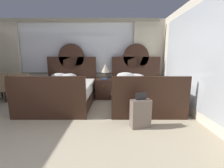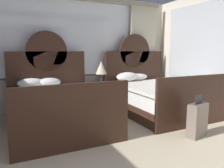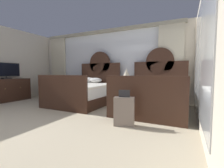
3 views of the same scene
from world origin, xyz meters
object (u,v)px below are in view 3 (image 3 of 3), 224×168
object	(u,v)px
dresser_minibar	(1,91)
suitcase_on_floor	(124,111)
nightstand_between_beds	(124,93)
table_lamp_on_nightstand	(126,73)
armchair_by_window_left	(62,87)
bed_near_window	(85,92)
bed_near_mirror	(153,97)
armchair_by_window_right	(48,86)
armchair_by_window_centre	(48,86)
tv_flatscreen	(6,71)
book_on_nightstand	(124,84)

from	to	relation	value
dresser_minibar	suitcase_on_floor	size ratio (longest dim) A/B	2.74
nightstand_between_beds	table_lamp_on_nightstand	bearing A→B (deg)	43.44
table_lamp_on_nightstand	armchair_by_window_left	world-z (taller)	table_lamp_on_nightstand
table_lamp_on_nightstand	suitcase_on_floor	bearing A→B (deg)	-70.67
bed_near_window	suitcase_on_floor	xyz separation A→B (m)	(1.97, -1.47, -0.10)
nightstand_between_beds	bed_near_mirror	bearing A→B (deg)	-31.54
armchair_by_window_right	armchair_by_window_centre	bearing A→B (deg)	-118.06
armchair_by_window_left	bed_near_mirror	bearing A→B (deg)	-5.35
bed_near_window	tv_flatscreen	size ratio (longest dim) A/B	2.25
armchair_by_window_left	suitcase_on_floor	world-z (taller)	armchair_by_window_left
table_lamp_on_nightstand	tv_flatscreen	distance (m)	4.23
armchair_by_window_left	suitcase_on_floor	xyz separation A→B (m)	(3.31, -1.81, -0.20)
dresser_minibar	armchair_by_window_right	distance (m)	1.58
dresser_minibar	table_lamp_on_nightstand	bearing A→B (deg)	25.37
bed_near_mirror	table_lamp_on_nightstand	world-z (taller)	bed_near_mirror
dresser_minibar	armchair_by_window_centre	xyz separation A→B (m)	(0.62, 1.44, 0.08)
table_lamp_on_nightstand	tv_flatscreen	size ratio (longest dim) A/B	0.54
suitcase_on_floor	armchair_by_window_centre	bearing A→B (deg)	156.04
book_on_nightstand	suitcase_on_floor	size ratio (longest dim) A/B	0.37
nightstand_between_beds	armchair_by_window_left	size ratio (longest dim) A/B	0.73
book_on_nightstand	armchair_by_window_right	distance (m)	3.28
bed_near_mirror	tv_flatscreen	world-z (taller)	bed_near_mirror
bed_near_window	book_on_nightstand	size ratio (longest dim) A/B	8.25
armchair_by_window_centre	suitcase_on_floor	xyz separation A→B (m)	(4.06, -1.81, -0.20)
armchair_by_window_right	bed_near_window	bearing A→B (deg)	-9.23
dresser_minibar	armchair_by_window_right	bearing A→B (deg)	66.60
armchair_by_window_right	dresser_minibar	bearing A→B (deg)	-113.40
bed_near_window	armchair_by_window_left	world-z (taller)	bed_near_window
bed_near_window	suitcase_on_floor	world-z (taller)	bed_near_window
nightstand_between_beds	armchair_by_window_left	distance (m)	2.50
bed_near_window	dresser_minibar	xyz separation A→B (m)	(-2.72, -1.11, 0.02)
nightstand_between_beds	table_lamp_on_nightstand	xyz separation A→B (m)	(0.07, 0.06, 0.68)
dresser_minibar	armchair_by_window_left	size ratio (longest dim) A/B	2.14
bed_near_mirror	tv_flatscreen	bearing A→B (deg)	-169.31
nightstand_between_beds	dresser_minibar	size ratio (longest dim) A/B	0.34
book_on_nightstand	dresser_minibar	distance (m)	4.25
bed_near_mirror	dresser_minibar	distance (m)	5.08
dresser_minibar	suitcase_on_floor	world-z (taller)	dresser_minibar
bed_near_mirror	armchair_by_window_centre	size ratio (longest dim) A/B	2.40
bed_near_window	armchair_by_window_left	size ratio (longest dim) A/B	2.40
bed_near_window	armchair_by_window_centre	size ratio (longest dim) A/B	2.40
bed_near_mirror	armchair_by_window_right	xyz separation A→B (m)	(-4.33, 0.34, 0.10)
armchair_by_window_left	armchair_by_window_centre	xyz separation A→B (m)	(-0.75, -0.00, 0.00)
table_lamp_on_nightstand	bed_near_window	bearing A→B (deg)	-147.94
suitcase_on_floor	bed_near_mirror	bearing A→B (deg)	79.52
tv_flatscreen	bed_near_mirror	bearing A→B (deg)	10.69
armchair_by_window_centre	suitcase_on_floor	bearing A→B (deg)	-23.96
nightstand_between_beds	armchair_by_window_right	world-z (taller)	armchair_by_window_right
armchair_by_window_left	armchair_by_window_right	distance (m)	0.75
bed_near_window	dresser_minibar	world-z (taller)	bed_near_window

